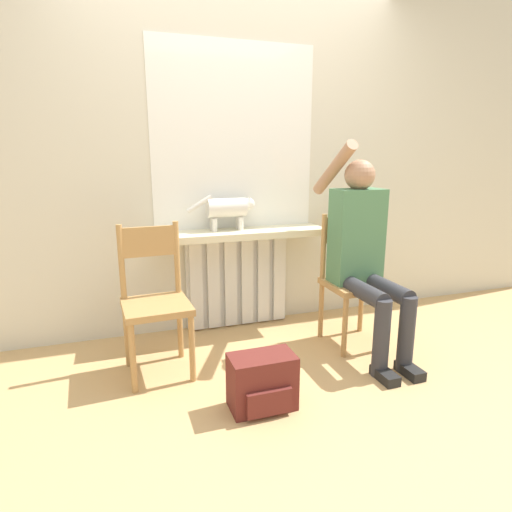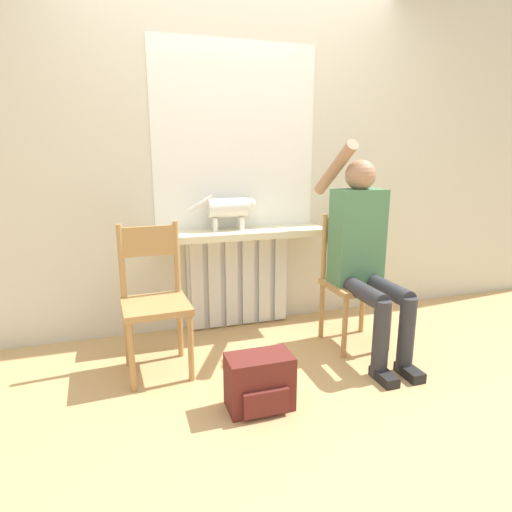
# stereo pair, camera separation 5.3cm
# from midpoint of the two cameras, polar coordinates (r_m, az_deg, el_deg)

# --- Properties ---
(ground_plane) EXTENTS (12.00, 12.00, 0.00)m
(ground_plane) POSITION_cam_midpoint_polar(r_m,az_deg,el_deg) (2.50, 5.78, -18.65)
(ground_plane) COLOR tan
(wall_with_window) EXTENTS (7.00, 0.06, 2.70)m
(wall_with_window) POSITION_cam_midpoint_polar(r_m,az_deg,el_deg) (3.28, -2.37, 13.84)
(wall_with_window) COLOR beige
(wall_with_window) RESTS_ON ground_plane
(radiator) EXTENTS (0.80, 0.08, 0.73)m
(radiator) POSITION_cam_midpoint_polar(r_m,az_deg,el_deg) (3.35, -1.86, -3.25)
(radiator) COLOR silver
(radiator) RESTS_ON ground_plane
(windowsill) EXTENTS (1.28, 0.31, 0.05)m
(windowsill) POSITION_cam_midpoint_polar(r_m,az_deg,el_deg) (3.16, -1.39, 3.00)
(windowsill) COLOR beige
(windowsill) RESTS_ON radiator
(window_glass) EXTENTS (1.23, 0.01, 1.33)m
(window_glass) POSITION_cam_midpoint_polar(r_m,az_deg,el_deg) (3.25, -2.22, 15.51)
(window_glass) COLOR white
(window_glass) RESTS_ON windowsill
(chair_left) EXTENTS (0.41, 0.41, 0.92)m
(chair_left) POSITION_cam_midpoint_polar(r_m,az_deg,el_deg) (2.68, -12.84, -5.52)
(chair_left) COLOR #B2844C
(chair_left) RESTS_ON ground_plane
(chair_right) EXTENTS (0.39, 0.39, 0.92)m
(chair_right) POSITION_cam_midpoint_polar(r_m,az_deg,el_deg) (3.09, 13.28, -3.00)
(chair_right) COLOR #B2844C
(chair_right) RESTS_ON ground_plane
(person) EXTENTS (0.36, 1.03, 1.42)m
(person) POSITION_cam_midpoint_polar(r_m,az_deg,el_deg) (2.93, 14.78, 0.89)
(person) COLOR #333338
(person) RESTS_ON ground_plane
(cat) EXTENTS (0.51, 0.14, 0.27)m
(cat) POSITION_cam_midpoint_polar(r_m,az_deg,el_deg) (3.15, -3.12, 6.37)
(cat) COLOR silver
(cat) RESTS_ON windowsill
(backpack) EXTENTS (0.35, 0.23, 0.30)m
(backpack) POSITION_cam_midpoint_polar(r_m,az_deg,el_deg) (2.37, 1.17, -16.51)
(backpack) COLOR maroon
(backpack) RESTS_ON ground_plane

